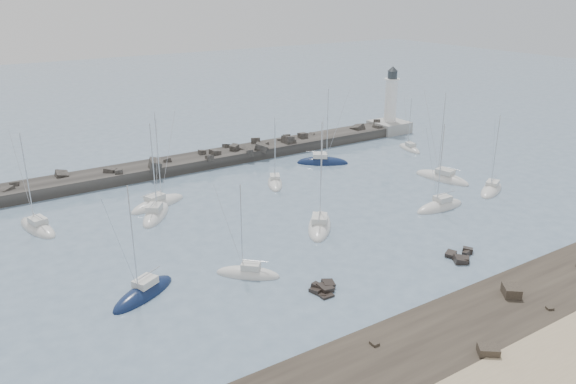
{
  "coord_description": "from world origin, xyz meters",
  "views": [
    {
      "loc": [
        -34.92,
        -48.86,
        29.79
      ],
      "look_at": [
        4.39,
        12.0,
        2.88
      ],
      "focal_mm": 35.0,
      "sensor_mm": 36.0,
      "label": 1
    }
  ],
  "objects_px": {
    "sailboat_12": "(409,149)",
    "sailboat_9": "(440,207)",
    "sailboat_1": "(38,228)",
    "sailboat_10": "(442,179)",
    "sailboat_2": "(144,294)",
    "sailboat_3": "(156,215)",
    "sailboat_11": "(491,190)",
    "sailboat_7": "(319,226)",
    "sailboat_4": "(158,204)",
    "sailboat_6": "(275,183)",
    "sailboat_5": "(248,274)",
    "sailboat_8": "(322,163)",
    "lighthouse": "(390,118)"
  },
  "relations": [
    {
      "from": "sailboat_10",
      "to": "sailboat_11",
      "type": "height_order",
      "value": "sailboat_10"
    },
    {
      "from": "sailboat_3",
      "to": "sailboat_6",
      "type": "distance_m",
      "value": 20.67
    },
    {
      "from": "sailboat_3",
      "to": "sailboat_5",
      "type": "xyz_separation_m",
      "value": [
        2.51,
        -21.4,
        -0.02
      ]
    },
    {
      "from": "sailboat_5",
      "to": "sailboat_9",
      "type": "xyz_separation_m",
      "value": [
        32.32,
        2.35,
        0.01
      ]
    },
    {
      "from": "sailboat_3",
      "to": "sailboat_1",
      "type": "bearing_deg",
      "value": 164.04
    },
    {
      "from": "sailboat_1",
      "to": "sailboat_10",
      "type": "relative_size",
      "value": 0.9
    },
    {
      "from": "sailboat_9",
      "to": "sailboat_7",
      "type": "bearing_deg",
      "value": 168.29
    },
    {
      "from": "sailboat_4",
      "to": "sailboat_8",
      "type": "distance_m",
      "value": 31.88
    },
    {
      "from": "sailboat_12",
      "to": "sailboat_9",
      "type": "bearing_deg",
      "value": -126.23
    },
    {
      "from": "lighthouse",
      "to": "sailboat_4",
      "type": "relative_size",
      "value": 1.01
    },
    {
      "from": "sailboat_7",
      "to": "sailboat_9",
      "type": "height_order",
      "value": "sailboat_7"
    },
    {
      "from": "sailboat_2",
      "to": "sailboat_3",
      "type": "distance_m",
      "value": 21.07
    },
    {
      "from": "sailboat_3",
      "to": "sailboat_4",
      "type": "height_order",
      "value": "sailboat_4"
    },
    {
      "from": "sailboat_1",
      "to": "sailboat_12",
      "type": "relative_size",
      "value": 1.27
    },
    {
      "from": "sailboat_5",
      "to": "sailboat_6",
      "type": "relative_size",
      "value": 0.97
    },
    {
      "from": "sailboat_9",
      "to": "sailboat_12",
      "type": "height_order",
      "value": "sailboat_9"
    },
    {
      "from": "sailboat_7",
      "to": "sailboat_12",
      "type": "bearing_deg",
      "value": 29.51
    },
    {
      "from": "sailboat_2",
      "to": "sailboat_12",
      "type": "bearing_deg",
      "value": 21.8
    },
    {
      "from": "sailboat_2",
      "to": "sailboat_5",
      "type": "distance_m",
      "value": 11.2
    },
    {
      "from": "sailboat_4",
      "to": "sailboat_12",
      "type": "xyz_separation_m",
      "value": [
        50.89,
        1.47,
        -0.01
      ]
    },
    {
      "from": "sailboat_6",
      "to": "sailboat_9",
      "type": "bearing_deg",
      "value": -56.21
    },
    {
      "from": "sailboat_3",
      "to": "sailboat_6",
      "type": "bearing_deg",
      "value": 6.41
    },
    {
      "from": "sailboat_11",
      "to": "sailboat_6",
      "type": "bearing_deg",
      "value": 141.76
    },
    {
      "from": "sailboat_3",
      "to": "sailboat_5",
      "type": "relative_size",
      "value": 1.22
    },
    {
      "from": "sailboat_4",
      "to": "sailboat_12",
      "type": "distance_m",
      "value": 50.91
    },
    {
      "from": "sailboat_8",
      "to": "sailboat_6",
      "type": "bearing_deg",
      "value": -159.51
    },
    {
      "from": "sailboat_10",
      "to": "sailboat_12",
      "type": "height_order",
      "value": "sailboat_10"
    },
    {
      "from": "sailboat_11",
      "to": "sailboat_7",
      "type": "bearing_deg",
      "value": 174.12
    },
    {
      "from": "sailboat_2",
      "to": "sailboat_5",
      "type": "xyz_separation_m",
      "value": [
        11.0,
        -2.1,
        -0.01
      ]
    },
    {
      "from": "sailboat_7",
      "to": "lighthouse",
      "type": "bearing_deg",
      "value": 37.95
    },
    {
      "from": "sailboat_10",
      "to": "sailboat_12",
      "type": "xyz_separation_m",
      "value": [
        7.97,
        15.59,
        -0.02
      ]
    },
    {
      "from": "sailboat_5",
      "to": "sailboat_11",
      "type": "relative_size",
      "value": 0.88
    },
    {
      "from": "sailboat_6",
      "to": "sailboat_5",
      "type": "bearing_deg",
      "value": -127.25
    },
    {
      "from": "lighthouse",
      "to": "sailboat_2",
      "type": "relative_size",
      "value": 1.11
    },
    {
      "from": "sailboat_5",
      "to": "sailboat_10",
      "type": "distance_m",
      "value": 43.44
    },
    {
      "from": "sailboat_4",
      "to": "sailboat_7",
      "type": "relative_size",
      "value": 0.96
    },
    {
      "from": "sailboat_11",
      "to": "sailboat_2",
      "type": "bearing_deg",
      "value": -179.04
    },
    {
      "from": "sailboat_6",
      "to": "sailboat_9",
      "type": "height_order",
      "value": "sailboat_9"
    },
    {
      "from": "sailboat_1",
      "to": "sailboat_10",
      "type": "height_order",
      "value": "sailboat_10"
    },
    {
      "from": "sailboat_5",
      "to": "sailboat_10",
      "type": "bearing_deg",
      "value": 14.56
    },
    {
      "from": "sailboat_3",
      "to": "sailboat_10",
      "type": "relative_size",
      "value": 0.92
    },
    {
      "from": "sailboat_3",
      "to": "sailboat_8",
      "type": "height_order",
      "value": "sailboat_8"
    },
    {
      "from": "sailboat_10",
      "to": "sailboat_11",
      "type": "xyz_separation_m",
      "value": [
        2.23,
        -7.9,
        -0.02
      ]
    },
    {
      "from": "sailboat_2",
      "to": "sailboat_12",
      "type": "xyz_separation_m",
      "value": [
        61.01,
        24.4,
        -0.02
      ]
    },
    {
      "from": "sailboat_7",
      "to": "sailboat_11",
      "type": "xyz_separation_m",
      "value": [
        30.23,
        -3.11,
        -0.03
      ]
    },
    {
      "from": "sailboat_3",
      "to": "sailboat_12",
      "type": "relative_size",
      "value": 1.29
    },
    {
      "from": "sailboat_4",
      "to": "sailboat_5",
      "type": "xyz_separation_m",
      "value": [
        0.87,
        -25.04,
        -0.01
      ]
    },
    {
      "from": "sailboat_9",
      "to": "sailboat_10",
      "type": "bearing_deg",
      "value": 41.39
    },
    {
      "from": "sailboat_4",
      "to": "sailboat_6",
      "type": "distance_m",
      "value": 18.95
    },
    {
      "from": "sailboat_4",
      "to": "sailboat_7",
      "type": "height_order",
      "value": "sailboat_7"
    }
  ]
}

